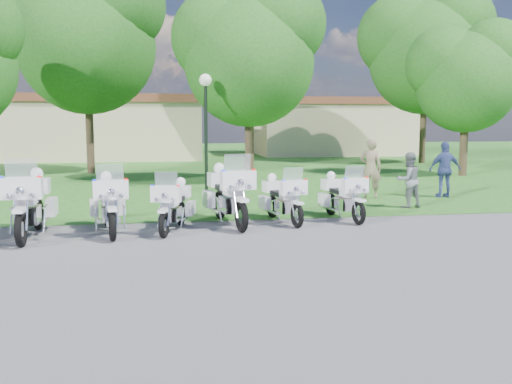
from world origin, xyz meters
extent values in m
plane|color=#5E5E63|center=(0.00, 0.00, 0.00)|extent=(100.00, 100.00, 0.00)
cube|color=#24631F|center=(0.00, 27.00, 0.00)|extent=(100.00, 48.00, 0.01)
torus|color=black|center=(-4.22, 0.70, 0.36)|extent=(0.16, 0.74, 0.74)
torus|color=black|center=(-4.27, 2.57, 0.36)|extent=(0.16, 0.74, 0.74)
cube|color=white|center=(-4.22, 0.67, 0.75)|extent=(0.21, 0.49, 0.08)
cube|color=white|center=(-4.22, 0.95, 1.16)|extent=(0.80, 0.29, 0.44)
cube|color=silver|center=(-4.23, 1.02, 1.55)|extent=(0.62, 0.15, 0.42)
sphere|color=red|center=(-3.87, 0.89, 1.37)|extent=(0.10, 0.10, 0.10)
sphere|color=#1426E5|center=(-4.57, 0.87, 1.37)|extent=(0.10, 0.10, 0.10)
cube|color=silver|center=(-4.24, 1.66, 0.50)|extent=(0.39, 0.63, 0.38)
cube|color=white|center=(-4.24, 1.39, 0.88)|extent=(0.37, 0.58, 0.24)
cube|color=black|center=(-4.25, 1.99, 0.86)|extent=(0.39, 0.69, 0.13)
cube|color=white|center=(-3.93, 2.42, 0.55)|extent=(0.21, 0.58, 0.40)
cube|color=white|center=(-4.59, 2.40, 0.55)|extent=(0.21, 0.58, 0.40)
cube|color=white|center=(-4.27, 2.61, 1.02)|extent=(0.54, 0.46, 0.35)
sphere|color=white|center=(-4.27, 2.61, 1.30)|extent=(0.29, 0.29, 0.29)
torus|color=black|center=(-2.47, 0.98, 0.33)|extent=(0.23, 0.69, 0.68)
torus|color=black|center=(-2.73, 2.69, 0.33)|extent=(0.23, 0.69, 0.68)
cube|color=white|center=(-2.47, 0.96, 0.69)|extent=(0.25, 0.47, 0.07)
cube|color=white|center=(-2.50, 1.21, 1.06)|extent=(0.76, 0.35, 0.40)
cube|color=silver|center=(-2.51, 1.27, 1.42)|extent=(0.58, 0.21, 0.38)
sphere|color=red|center=(-2.18, 1.20, 1.26)|extent=(0.09, 0.09, 0.09)
sphere|color=#1426E5|center=(-2.82, 1.11, 1.26)|extent=(0.09, 0.09, 0.09)
cube|color=silver|center=(-2.60, 1.85, 0.46)|extent=(0.43, 0.61, 0.34)
cube|color=white|center=(-2.57, 1.61, 0.81)|extent=(0.40, 0.57, 0.22)
cube|color=black|center=(-2.65, 2.15, 0.79)|extent=(0.43, 0.67, 0.12)
cube|color=white|center=(-2.41, 2.58, 0.51)|extent=(0.26, 0.55, 0.36)
cube|color=white|center=(-3.01, 2.49, 0.51)|extent=(0.26, 0.55, 0.36)
cube|color=white|center=(-2.73, 2.72, 0.93)|extent=(0.54, 0.47, 0.32)
sphere|color=white|center=(-2.73, 2.72, 1.19)|extent=(0.26, 0.26, 0.26)
torus|color=black|center=(-1.40, 1.12, 0.29)|extent=(0.27, 0.60, 0.60)
torus|color=black|center=(-1.00, 2.57, 0.29)|extent=(0.27, 0.60, 0.60)
cube|color=white|center=(-1.41, 1.10, 0.60)|extent=(0.26, 0.42, 0.06)
cube|color=white|center=(-1.35, 1.31, 0.93)|extent=(0.67, 0.38, 0.36)
cube|color=silver|center=(-1.33, 1.37, 1.25)|extent=(0.51, 0.24, 0.33)
sphere|color=red|center=(-1.09, 1.19, 1.10)|extent=(0.08, 0.08, 0.08)
sphere|color=#1426E5|center=(-1.64, 1.34, 1.10)|extent=(0.08, 0.08, 0.08)
cube|color=silver|center=(-1.19, 1.86, 0.40)|extent=(0.43, 0.56, 0.30)
cube|color=white|center=(-1.25, 1.66, 0.71)|extent=(0.40, 0.52, 0.20)
cube|color=black|center=(-1.12, 2.12, 0.69)|extent=(0.44, 0.61, 0.11)
cube|color=white|center=(-0.77, 2.37, 0.44)|extent=(0.28, 0.49, 0.32)
cube|color=white|center=(-1.29, 2.52, 0.44)|extent=(0.28, 0.49, 0.32)
cube|color=white|center=(-0.99, 2.60, 0.82)|extent=(0.51, 0.46, 0.28)
sphere|color=white|center=(-0.99, 2.60, 1.05)|extent=(0.23, 0.23, 0.23)
torus|color=black|center=(0.33, 1.49, 0.36)|extent=(0.26, 0.75, 0.74)
torus|color=black|center=(0.02, 3.34, 0.36)|extent=(0.26, 0.75, 0.74)
cube|color=white|center=(0.33, 1.47, 0.75)|extent=(0.28, 0.51, 0.08)
cube|color=white|center=(0.28, 1.74, 1.16)|extent=(0.83, 0.39, 0.44)
cube|color=silver|center=(0.27, 1.80, 1.55)|extent=(0.63, 0.23, 0.42)
sphere|color=red|center=(0.64, 1.73, 1.37)|extent=(0.10, 0.10, 0.10)
sphere|color=#1426E5|center=(-0.05, 1.61, 1.37)|extent=(0.10, 0.10, 0.10)
cube|color=silver|center=(0.17, 2.44, 0.50)|extent=(0.47, 0.67, 0.38)
cube|color=white|center=(0.21, 2.17, 0.88)|extent=(0.44, 0.62, 0.24)
cube|color=black|center=(0.11, 2.76, 0.86)|extent=(0.48, 0.74, 0.13)
cube|color=white|center=(0.37, 3.23, 0.55)|extent=(0.29, 0.60, 0.40)
cube|color=white|center=(-0.28, 3.12, 0.55)|extent=(0.29, 0.60, 0.40)
cube|color=white|center=(0.01, 3.37, 1.02)|extent=(0.60, 0.52, 0.35)
sphere|color=white|center=(0.01, 3.37, 1.30)|extent=(0.29, 0.29, 0.29)
torus|color=black|center=(1.69, 1.81, 0.29)|extent=(0.23, 0.61, 0.60)
torus|color=black|center=(1.38, 3.29, 0.29)|extent=(0.23, 0.61, 0.60)
cube|color=white|center=(1.69, 1.79, 0.60)|extent=(0.24, 0.42, 0.06)
cube|color=white|center=(1.65, 2.01, 0.93)|extent=(0.67, 0.34, 0.36)
cube|color=silver|center=(1.64, 2.06, 1.24)|extent=(0.51, 0.21, 0.33)
sphere|color=red|center=(1.94, 2.01, 1.10)|extent=(0.08, 0.08, 0.08)
sphere|color=#1426E5|center=(1.38, 1.90, 1.10)|extent=(0.08, 0.08, 0.08)
cube|color=silver|center=(1.53, 2.56, 0.40)|extent=(0.40, 0.55, 0.30)
cube|color=white|center=(1.57, 2.35, 0.71)|extent=(0.37, 0.51, 0.20)
cube|color=black|center=(1.48, 2.82, 0.69)|extent=(0.41, 0.60, 0.11)
cube|color=white|center=(1.67, 3.21, 0.44)|extent=(0.25, 0.49, 0.32)
cube|color=white|center=(1.15, 3.10, 0.44)|extent=(0.25, 0.49, 0.32)
cube|color=white|center=(1.37, 3.31, 0.82)|extent=(0.49, 0.44, 0.28)
sphere|color=white|center=(1.37, 3.31, 1.05)|extent=(0.23, 0.23, 0.23)
torus|color=black|center=(3.25, 1.95, 0.30)|extent=(0.21, 0.61, 0.60)
torus|color=black|center=(3.01, 3.45, 0.30)|extent=(0.21, 0.61, 0.60)
cube|color=white|center=(3.25, 1.93, 0.61)|extent=(0.22, 0.42, 0.06)
cube|color=white|center=(3.22, 2.15, 0.94)|extent=(0.67, 0.31, 0.36)
cube|color=silver|center=(3.21, 2.20, 1.26)|extent=(0.51, 0.19, 0.34)
sphere|color=red|center=(3.51, 2.14, 1.11)|extent=(0.08, 0.08, 0.08)
sphere|color=#1426E5|center=(2.94, 2.05, 1.11)|extent=(0.08, 0.08, 0.08)
cube|color=silver|center=(3.12, 2.72, 0.40)|extent=(0.38, 0.54, 0.30)
cube|color=white|center=(3.16, 2.50, 0.72)|extent=(0.36, 0.51, 0.20)
cube|color=black|center=(3.08, 2.98, 0.70)|extent=(0.39, 0.60, 0.11)
cube|color=white|center=(3.29, 3.36, 0.45)|extent=(0.23, 0.49, 0.32)
cube|color=white|center=(2.76, 3.28, 0.45)|extent=(0.23, 0.49, 0.32)
cube|color=white|center=(3.00, 3.48, 0.82)|extent=(0.48, 0.42, 0.29)
sphere|color=white|center=(3.00, 3.48, 1.06)|extent=(0.23, 0.23, 0.23)
cylinder|color=black|center=(0.14, 9.34, 1.88)|extent=(0.12, 0.12, 3.77)
sphere|color=white|center=(0.14, 9.34, 3.92)|extent=(0.44, 0.44, 0.44)
cylinder|color=#38281C|center=(-4.77, 16.83, 2.18)|extent=(0.36, 0.36, 4.36)
sphere|color=#1F5518|center=(-4.77, 16.83, 5.94)|extent=(6.34, 6.34, 6.34)
sphere|color=#1F5518|center=(-6.16, 17.33, 7.13)|extent=(4.76, 4.76, 4.76)
sphere|color=#1F5518|center=(-3.28, 16.43, 7.73)|extent=(4.36, 4.36, 4.36)
cylinder|color=#38281C|center=(2.04, 11.58, 1.76)|extent=(0.36, 0.36, 3.52)
sphere|color=#1F5518|center=(2.04, 11.58, 4.80)|extent=(5.12, 5.12, 5.12)
sphere|color=#1F5518|center=(0.92, 11.98, 5.76)|extent=(3.84, 3.84, 3.84)
sphere|color=#1F5518|center=(3.24, 11.26, 6.24)|extent=(3.52, 3.52, 3.52)
cylinder|color=#38281C|center=(12.11, 12.99, 1.54)|extent=(0.36, 0.36, 3.07)
sphere|color=#1F5518|center=(12.11, 12.99, 4.19)|extent=(4.47, 4.47, 4.47)
sphere|color=#1F5518|center=(11.13, 13.34, 5.03)|extent=(3.35, 3.35, 3.35)
sphere|color=#1F5518|center=(13.15, 12.71, 5.45)|extent=(3.07, 3.07, 3.07)
cylinder|color=#38281C|center=(13.74, 20.59, 2.24)|extent=(0.36, 0.36, 4.48)
sphere|color=#1F5518|center=(13.74, 20.59, 6.10)|extent=(6.51, 6.51, 6.51)
sphere|color=#1F5518|center=(12.32, 21.10, 7.32)|extent=(4.88, 4.88, 4.88)
sphere|color=#1F5518|center=(15.27, 20.19, 7.93)|extent=(4.48, 4.48, 4.48)
cube|color=#C4B48E|center=(-6.00, 28.00, 1.80)|extent=(14.00, 8.00, 3.60)
cube|color=brown|center=(-6.00, 28.00, 3.85)|extent=(14.56, 8.32, 0.50)
cube|color=#C4B48E|center=(11.00, 30.00, 1.80)|extent=(11.00, 7.00, 3.60)
cube|color=brown|center=(11.00, 30.00, 3.85)|extent=(11.44, 7.28, 0.50)
imported|color=#87755B|center=(5.23, 6.44, 0.97)|extent=(0.84, 0.73, 1.93)
imported|color=slate|center=(5.56, 4.31, 0.80)|extent=(0.88, 0.75, 1.60)
imported|color=#394889|center=(7.68, 6.22, 0.91)|extent=(1.08, 0.48, 1.82)
camera|label=1|loc=(-1.40, -11.06, 2.52)|focal=40.00mm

